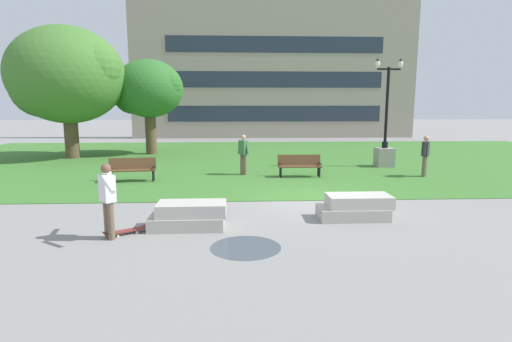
% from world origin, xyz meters
% --- Properties ---
extents(ground_plane, '(140.00, 140.00, 0.00)m').
position_xyz_m(ground_plane, '(0.00, 0.00, 0.00)').
color(ground_plane, gray).
extents(grass_lawn, '(40.00, 20.00, 0.02)m').
position_xyz_m(grass_lawn, '(0.00, 10.00, 0.01)').
color(grass_lawn, '#3D752D').
rests_on(grass_lawn, ground).
extents(concrete_block_center, '(1.85, 0.90, 0.64)m').
position_xyz_m(concrete_block_center, '(-3.43, -2.61, 0.31)').
color(concrete_block_center, '#B2ADA3').
rests_on(concrete_block_center, ground).
extents(concrete_block_left, '(1.89, 0.90, 0.64)m').
position_xyz_m(concrete_block_left, '(0.86, -2.01, 0.31)').
color(concrete_block_left, '#B2ADA3').
rests_on(concrete_block_left, ground).
extents(person_skateboarder, '(0.75, 1.36, 1.71)m').
position_xyz_m(person_skateboarder, '(-5.13, -3.31, 0.98)').
color(person_skateboarder, brown).
rests_on(person_skateboarder, ground).
extents(skateboard, '(0.96, 0.73, 0.14)m').
position_xyz_m(skateboard, '(-4.85, -3.03, 0.09)').
color(skateboard, maroon).
rests_on(skateboard, ground).
extents(puddle, '(1.51, 1.51, 0.01)m').
position_xyz_m(puddle, '(-2.09, -4.04, 0.00)').
color(puddle, '#47515B').
rests_on(puddle, ground).
extents(park_bench_near_left, '(1.80, 0.54, 0.90)m').
position_xyz_m(park_bench_near_left, '(0.35, 4.22, 0.54)').
color(park_bench_near_left, brown).
rests_on(park_bench_near_left, grass_lawn).
extents(park_bench_near_right, '(1.85, 0.75, 0.90)m').
position_xyz_m(park_bench_near_right, '(-6.35, 3.53, 0.54)').
color(park_bench_near_right, brown).
rests_on(park_bench_near_right, grass_lawn).
extents(lamp_post_right, '(1.32, 0.80, 5.11)m').
position_xyz_m(lamp_post_right, '(4.90, 6.79, 1.05)').
color(lamp_post_right, gray).
rests_on(lamp_post_right, grass_lawn).
extents(tree_far_right, '(6.47, 6.16, 7.18)m').
position_xyz_m(tree_far_right, '(-11.58, 10.78, 4.50)').
color(tree_far_right, brown).
rests_on(tree_far_right, grass_lawn).
extents(tree_near_left, '(4.24, 4.04, 5.63)m').
position_xyz_m(tree_near_left, '(-7.51, 12.46, 3.86)').
color(tree_near_left, brown).
rests_on(tree_near_left, grass_lawn).
extents(person_bystander_near_lawn, '(0.53, 0.53, 1.71)m').
position_xyz_m(person_bystander_near_lawn, '(-1.97, 4.83, 0.98)').
color(person_bystander_near_lawn, brown).
rests_on(person_bystander_near_lawn, grass_lawn).
extents(person_bystander_far_lawn, '(0.50, 0.68, 1.71)m').
position_xyz_m(person_bystander_far_lawn, '(5.56, 3.98, 0.98)').
color(person_bystander_far_lawn, brown).
rests_on(person_bystander_far_lawn, grass_lawn).
extents(building_facade_distant, '(25.52, 1.03, 13.28)m').
position_xyz_m(building_facade_distant, '(1.21, 24.50, 6.63)').
color(building_facade_distant, gray).
rests_on(building_facade_distant, ground).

